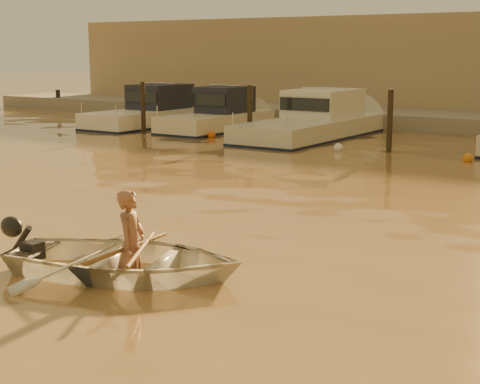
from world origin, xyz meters
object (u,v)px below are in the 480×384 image
Objects in this scene: dinghy at (125,260)px; moored_boat_1 at (216,115)px; moored_boat_2 at (313,121)px; person at (131,244)px; moored_boat_0 at (151,111)px.

dinghy is 19.60m from moored_boat_1.
moored_boat_1 and moored_boat_2 have the same top height.
moored_boat_1 reaches higher than dinghy.
moored_boat_2 reaches higher than person.
dinghy is 0.54× the size of moored_boat_1.
dinghy is 0.47× the size of moored_boat_0.
moored_boat_0 is 3.48m from moored_boat_1.
moored_boat_1 is (3.48, 0.00, 0.00)m from moored_boat_0.
dinghy is at bearing -70.90° from moored_boat_2.
person is 0.24× the size of moored_boat_1.
moored_boat_0 is 7.90m from moored_boat_2.
moored_boat_1 is at bearing 180.00° from moored_boat_2.
dinghy is 17.70m from moored_boat_2.
person is 0.21× the size of moored_boat_0.
moored_boat_0 is 1.15× the size of moored_boat_1.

